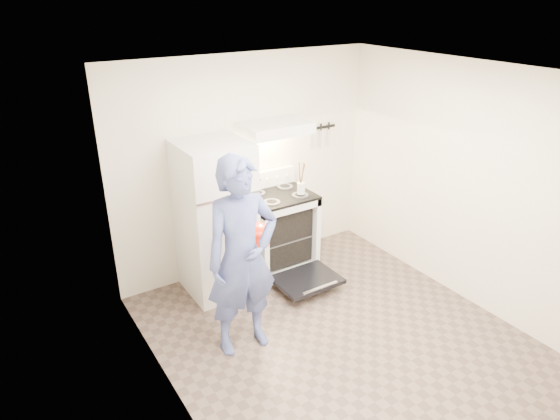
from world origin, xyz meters
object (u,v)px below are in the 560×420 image
(person, at_px, (242,257))
(refrigerator, at_px, (216,219))
(dutch_oven, at_px, (253,237))
(tea_kettle, at_px, (250,181))
(stove_body, at_px, (279,233))

(person, bearing_deg, refrigerator, 80.31)
(refrigerator, bearing_deg, dutch_oven, -88.76)
(person, bearing_deg, tea_kettle, 60.83)
(tea_kettle, distance_m, dutch_oven, 1.14)
(refrigerator, relative_size, dutch_oven, 4.40)
(person, xyz_separation_m, dutch_oven, (0.24, 0.24, 0.04))
(dutch_oven, bearing_deg, person, -135.49)
(stove_body, relative_size, person, 0.49)
(stove_body, height_order, person, person)
(tea_kettle, distance_m, person, 1.48)
(refrigerator, height_order, tea_kettle, refrigerator)
(person, height_order, dutch_oven, person)
(tea_kettle, xyz_separation_m, dutch_oven, (-0.53, -1.00, -0.13))
(refrigerator, height_order, stove_body, refrigerator)
(refrigerator, xyz_separation_m, tea_kettle, (0.55, 0.22, 0.25))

